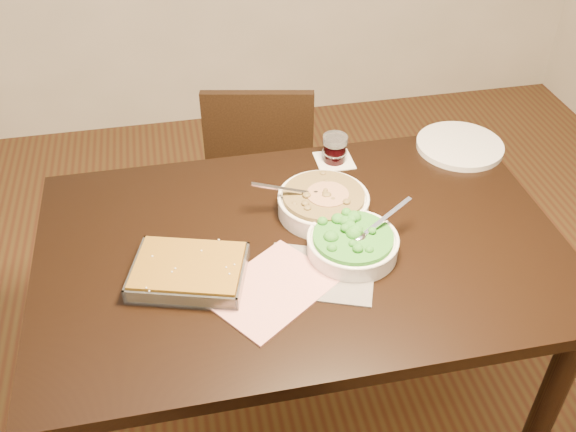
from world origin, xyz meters
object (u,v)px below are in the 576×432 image
at_px(table, 301,269).
at_px(wine_tumbler, 335,148).
at_px(stew_bowl, 323,202).
at_px(baking_dish, 189,271).
at_px(broccoli_bowl, 353,243).
at_px(chair_far, 261,165).
at_px(dinner_plate, 460,146).

xyz_separation_m(table, wine_tumbler, (0.18, 0.36, 0.14)).
relative_size(stew_bowl, wine_tumbler, 3.31).
bearing_deg(stew_bowl, baking_dish, -153.83).
bearing_deg(baking_dish, broccoli_bowl, 18.40).
xyz_separation_m(stew_bowl, chair_far, (-0.07, 0.68, -0.32)).
distance_m(stew_bowl, dinner_plate, 0.56).
xyz_separation_m(broccoli_bowl, dinner_plate, (0.48, 0.41, -0.02)).
bearing_deg(wine_tumbler, broccoli_bowl, -98.49).
relative_size(dinner_plate, chair_far, 0.33).
relative_size(table, wine_tumbler, 16.12).
height_order(broccoli_bowl, chair_far, broccoli_bowl).
distance_m(wine_tumbler, dinner_plate, 0.42).
relative_size(broccoli_bowl, wine_tumbler, 3.02).
bearing_deg(chair_far, baking_dish, 81.31).
height_order(wine_tumbler, chair_far, wine_tumbler).
relative_size(broccoli_bowl, chair_far, 0.31).
distance_m(baking_dish, chair_far, 0.98).
xyz_separation_m(table, chair_far, (0.02, 0.79, -0.19)).
bearing_deg(baking_dish, dinner_plate, 41.92).
height_order(dinner_plate, chair_far, chair_far).
xyz_separation_m(broccoli_bowl, baking_dish, (-0.43, -0.01, -0.01)).
height_order(wine_tumbler, dinner_plate, wine_tumbler).
bearing_deg(stew_bowl, wine_tumbler, 68.28).
distance_m(broccoli_bowl, baking_dish, 0.43).
height_order(stew_bowl, broccoli_bowl, stew_bowl).
height_order(stew_bowl, dinner_plate, stew_bowl).
height_order(broccoli_bowl, baking_dish, broccoli_bowl).
bearing_deg(broccoli_bowl, dinner_plate, 40.82).
bearing_deg(table, wine_tumbler, 62.92).
bearing_deg(stew_bowl, dinner_plate, 24.54).
height_order(broccoli_bowl, dinner_plate, broccoli_bowl).
height_order(stew_bowl, baking_dish, stew_bowl).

